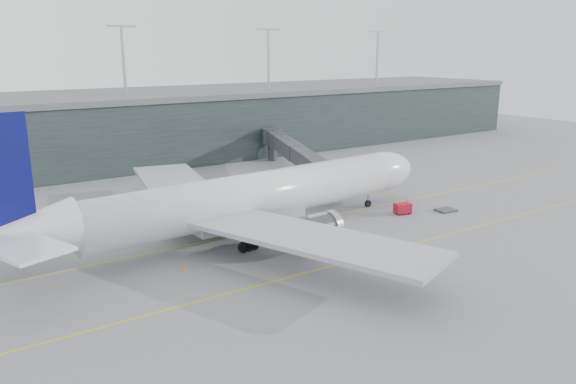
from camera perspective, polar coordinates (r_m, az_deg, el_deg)
ground at (r=79.81m, az=-7.84°, el=-3.88°), size 320.00×320.00×0.00m
taxiline_a at (r=76.41m, az=-6.50°, el=-4.66°), size 160.00×0.25×0.02m
taxiline_b at (r=63.55m, az=0.32°, el=-8.59°), size 160.00×0.25×0.02m
taxiline_lead_main at (r=99.27m, az=-10.42°, el=-0.34°), size 0.25×60.00×0.02m
terminal at (r=131.64m, az=-19.37°, el=6.05°), size 240.00×36.00×29.00m
main_aircraft at (r=75.63m, az=-3.92°, el=-0.63°), size 67.00×62.80×18.78m
jet_bridge at (r=113.28m, az=-1.17°, el=4.53°), size 20.04×46.04×7.30m
gse_cart at (r=88.29m, az=11.57°, el=-1.61°), size 2.81×2.17×1.70m
baggage_dolly at (r=91.66m, az=15.73°, el=-1.77°), size 3.19×2.67×0.30m
uld_a at (r=85.50m, az=-13.54°, el=-2.33°), size 2.11×1.90×1.58m
uld_b at (r=87.32m, az=-13.10°, el=-1.93°), size 2.22×2.01×1.65m
uld_c at (r=89.72m, az=-10.31°, el=-1.22°), size 2.22×1.78×2.00m
cone_nose at (r=95.50m, az=12.03°, el=-0.81°), size 0.42×0.42×0.67m
cone_wing_stbd at (r=68.67m, az=5.05°, el=-6.58°), size 0.39×0.39×0.63m
cone_wing_port at (r=92.66m, az=-6.38°, el=-1.02°), size 0.46×0.46×0.73m
cone_tail at (r=66.30m, az=-10.52°, el=-7.52°), size 0.45×0.45×0.71m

